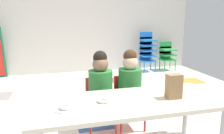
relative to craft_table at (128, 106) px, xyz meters
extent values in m
cube|color=silver|center=(-0.16, 0.80, -0.52)|extent=(5.73, 5.57, 0.02)
cube|color=#B24C47|center=(0.74, 2.60, -0.51)|extent=(0.43, 0.43, 0.00)
cube|color=orange|center=(2.09, 2.15, -0.51)|extent=(0.43, 0.43, 0.00)
cube|color=orange|center=(-0.61, 1.70, -0.51)|extent=(0.43, 0.43, 0.00)
cube|color=#336BB2|center=(-0.16, 0.80, -0.51)|extent=(0.43, 0.43, 0.00)
cube|color=beige|center=(-0.16, 3.59, 0.80)|extent=(5.73, 0.10, 2.62)
cube|color=beige|center=(0.00, 0.00, 0.03)|extent=(1.69, 0.69, 0.04)
cylinder|color=#B2B2B7|center=(-0.76, 0.28, -0.25)|extent=(0.05, 0.05, 0.53)
cylinder|color=#B2B2B7|center=(0.76, 0.28, -0.25)|extent=(0.05, 0.05, 0.53)
cube|color=red|center=(-0.13, 0.56, -0.21)|extent=(0.32, 0.30, 0.03)
cube|color=red|center=(-0.13, 0.71, -0.06)|extent=(0.29, 0.02, 0.30)
cylinder|color=#2D7A38|center=(-0.13, 0.56, 0.01)|extent=(0.32, 0.32, 0.38)
sphere|color=#8C664C|center=(-0.13, 0.56, 0.27)|extent=(0.17, 0.17, 0.17)
sphere|color=black|center=(-0.13, 0.58, 0.34)|extent=(0.15, 0.15, 0.15)
cylinder|color=red|center=(-0.27, 0.43, -0.36)|extent=(0.02, 0.02, 0.28)
cylinder|color=red|center=(0.01, 0.43, -0.36)|extent=(0.02, 0.02, 0.28)
cylinder|color=red|center=(-0.27, 0.69, -0.36)|extent=(0.02, 0.02, 0.28)
cylinder|color=red|center=(0.01, 0.69, -0.36)|extent=(0.02, 0.02, 0.28)
cube|color=red|center=(0.21, 0.56, -0.21)|extent=(0.32, 0.30, 0.03)
cube|color=red|center=(0.21, 0.71, -0.06)|extent=(0.29, 0.02, 0.30)
cylinder|color=#2D7A38|center=(0.21, 0.56, 0.01)|extent=(0.34, 0.34, 0.38)
sphere|color=beige|center=(0.21, 0.56, 0.27)|extent=(0.17, 0.17, 0.17)
sphere|color=#472D19|center=(0.21, 0.58, 0.34)|extent=(0.15, 0.15, 0.15)
cylinder|color=red|center=(0.07, 0.43, -0.36)|extent=(0.02, 0.02, 0.28)
cylinder|color=red|center=(0.35, 0.43, -0.36)|extent=(0.02, 0.02, 0.28)
cylinder|color=red|center=(0.07, 0.69, -0.36)|extent=(0.02, 0.02, 0.28)
cylinder|color=red|center=(0.35, 0.69, -0.36)|extent=(0.02, 0.02, 0.28)
cube|color=blue|center=(1.57, 3.17, -0.25)|extent=(0.32, 0.30, 0.03)
cube|color=blue|center=(1.57, 3.31, -0.16)|extent=(0.30, 0.02, 0.18)
cube|color=blue|center=(1.57, 3.17, -0.13)|extent=(0.32, 0.30, 0.03)
cube|color=blue|center=(1.57, 3.31, -0.04)|extent=(0.30, 0.02, 0.18)
cube|color=blue|center=(1.57, 3.17, -0.01)|extent=(0.32, 0.30, 0.03)
cube|color=blue|center=(1.57, 3.31, 0.08)|extent=(0.30, 0.02, 0.18)
cube|color=blue|center=(1.57, 3.17, 0.11)|extent=(0.32, 0.30, 0.03)
cube|color=blue|center=(1.57, 3.31, 0.20)|extent=(0.30, 0.02, 0.18)
cube|color=blue|center=(1.57, 3.17, 0.23)|extent=(0.32, 0.30, 0.03)
cube|color=blue|center=(1.57, 3.31, 0.32)|extent=(0.30, 0.02, 0.18)
cylinder|color=blue|center=(1.43, 3.04, -0.38)|extent=(0.02, 0.02, 0.26)
cylinder|color=blue|center=(1.71, 3.04, -0.38)|extent=(0.02, 0.02, 0.26)
cylinder|color=blue|center=(1.43, 3.30, -0.38)|extent=(0.02, 0.02, 0.26)
cylinder|color=blue|center=(1.71, 3.30, -0.38)|extent=(0.02, 0.02, 0.26)
cube|color=green|center=(2.09, 3.17, -0.25)|extent=(0.32, 0.30, 0.03)
cube|color=green|center=(2.09, 3.31, -0.16)|extent=(0.30, 0.02, 0.18)
cube|color=green|center=(2.09, 3.17, -0.13)|extent=(0.32, 0.30, 0.03)
cube|color=green|center=(2.09, 3.31, -0.04)|extent=(0.30, 0.02, 0.18)
cube|color=green|center=(2.09, 3.17, -0.01)|extent=(0.32, 0.30, 0.03)
cube|color=green|center=(2.09, 3.31, 0.08)|extent=(0.30, 0.02, 0.18)
cylinder|color=green|center=(1.95, 3.04, -0.38)|extent=(0.02, 0.02, 0.26)
cylinder|color=green|center=(2.23, 3.04, -0.38)|extent=(0.02, 0.02, 0.26)
cylinder|color=green|center=(1.95, 3.30, -0.38)|extent=(0.02, 0.02, 0.26)
cylinder|color=green|center=(2.23, 3.30, -0.38)|extent=(0.02, 0.02, 0.26)
cube|color=#9E754C|center=(0.41, -0.05, 0.16)|extent=(0.13, 0.09, 0.22)
cylinder|color=white|center=(-0.54, -0.06, 0.05)|extent=(0.18, 0.18, 0.01)
cylinder|color=white|center=(-0.32, 0.15, 0.05)|extent=(0.18, 0.18, 0.01)
torus|color=white|center=(-0.54, -0.06, 0.07)|extent=(0.11, 0.11, 0.03)
torus|color=white|center=(-0.22, 0.02, 0.06)|extent=(0.10, 0.10, 0.03)
camera|label=1|loc=(-0.64, -1.82, 0.77)|focal=37.48mm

